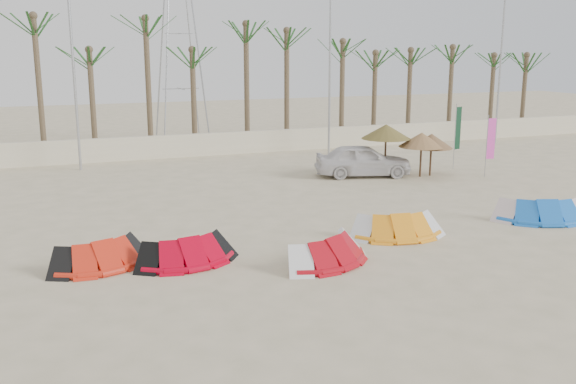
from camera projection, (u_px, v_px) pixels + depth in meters
name	position (u px, v px, depth m)	size (l,w,h in m)	color
ground	(370.00, 287.00, 16.84)	(120.00, 120.00, 0.00)	beige
boundary_wall	(187.00, 146.00, 36.71)	(60.00, 0.30, 1.30)	beige
palm_line	(189.00, 42.00, 37.02)	(52.00, 4.00, 7.70)	brown
lamp_b	(73.00, 55.00, 31.65)	(1.25, 0.14, 11.00)	#A5A8AD
lamp_c	(331.00, 54.00, 36.58)	(1.25, 0.14, 11.00)	#A5A8AD
lamp_d	(502.00, 53.00, 40.81)	(1.25, 0.14, 11.00)	#A5A8AD
pylon	(183.00, 142.00, 42.66)	(3.00, 3.00, 14.00)	#A5A8AD
kite_red_left	(101.00, 251.00, 18.45)	(3.29, 2.25, 0.90)	red
kite_red_mid	(185.00, 248.00, 18.78)	(3.25, 2.00, 0.90)	#B90017
kite_red_right	(325.00, 247.00, 18.83)	(3.56, 2.60, 0.90)	#AF0A15
kite_orange	(393.00, 223.00, 21.40)	(3.32, 1.94, 0.90)	orange
kite_blue	(537.00, 208.00, 23.43)	(3.86, 2.53, 0.90)	blue
parasol_left	(386.00, 132.00, 31.06)	(2.40, 2.40, 2.51)	#4C331E
parasol_mid	(431.00, 141.00, 31.08)	(2.08, 2.08, 2.07)	#4C331E
parasol_right	(422.00, 140.00, 30.83)	(2.20, 2.20, 2.16)	#4C331E
flag_pink	(490.00, 140.00, 30.76)	(0.45, 0.08, 3.01)	#A5A8AD
flag_green	(458.00, 130.00, 32.91)	(0.44, 0.14, 3.36)	#A5A8AD
car	(363.00, 160.00, 31.15)	(1.86, 4.62, 1.58)	silver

